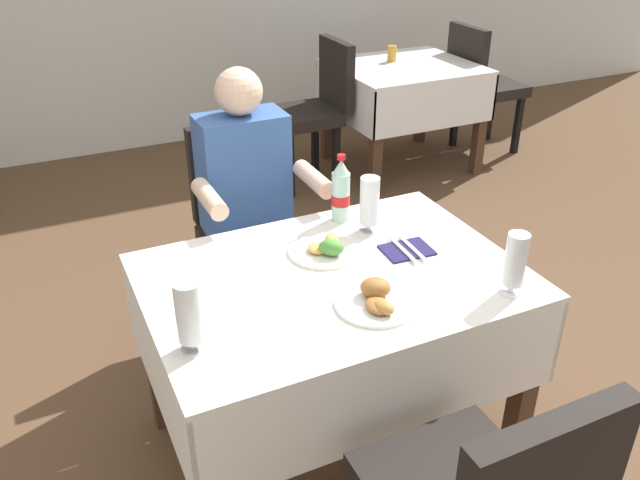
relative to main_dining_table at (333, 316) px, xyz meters
name	(u,v)px	position (x,y,z in m)	size (l,w,h in m)	color
ground_plane	(371,457)	(0.10, -0.14, -0.58)	(11.00, 11.00, 0.00)	brown
main_dining_table	(333,316)	(0.00, 0.00, 0.00)	(1.23, 0.87, 0.75)	white
chair_far_diner_seat	(250,223)	(0.00, 0.83, -0.03)	(0.44, 0.50, 0.97)	black
seated_diner_far	(250,202)	(-0.03, 0.72, 0.13)	(0.50, 0.46, 1.26)	#282D42
plate_near_camera	(376,299)	(0.04, -0.21, 0.19)	(0.25, 0.25, 0.07)	white
plate_far_diner	(326,248)	(0.04, 0.13, 0.19)	(0.25, 0.25, 0.07)	white
beer_glass_left	(190,315)	(-0.52, -0.19, 0.28)	(0.08, 0.08, 0.22)	white
beer_glass_middle	(515,264)	(0.46, -0.34, 0.27)	(0.07, 0.07, 0.21)	white
beer_glass_right	(369,205)	(0.25, 0.21, 0.28)	(0.07, 0.07, 0.21)	white
cola_bottle_primary	(341,192)	(0.20, 0.34, 0.28)	(0.07, 0.07, 0.26)	silver
napkin_cutlery_set	(407,250)	(0.30, 0.03, 0.17)	(0.18, 0.19, 0.01)	#231E4C
background_dining_table	(403,90)	(1.68, 2.27, -0.01)	(0.96, 0.87, 0.75)	white
background_chair_left	(315,105)	(0.99, 2.27, -0.03)	(0.50, 0.44, 0.97)	black
background_chair_right	(481,81)	(2.37, 2.27, -0.03)	(0.50, 0.44, 0.97)	black
background_table_tumbler	(392,54)	(1.65, 2.39, 0.22)	(0.06, 0.06, 0.11)	#C68928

